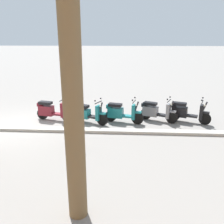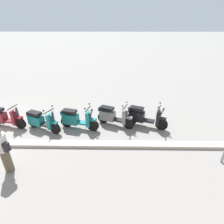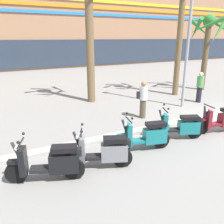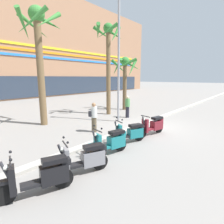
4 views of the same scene
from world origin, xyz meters
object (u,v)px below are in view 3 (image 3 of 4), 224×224
object	(u,v)px
palm_tree_mid_walkway	(89,2)
pedestrian_window_shopping	(143,99)
scooter_maroon_tail_end	(222,120)
palm_tree_far_corner	(182,4)
scooter_teal_mid_rear	(147,136)
scooter_teal_mid_centre	(181,126)
scooter_black_second_in_line	(52,163)
street_lamp	(192,5)
palm_tree_near_sign	(208,35)
scooter_grey_far_back	(104,152)
pedestrian_strolling_near_curb	(200,87)

from	to	relation	value
palm_tree_mid_walkway	pedestrian_window_shopping	xyz separation A→B (m)	(0.84, -3.46, -4.05)
scooter_maroon_tail_end	palm_tree_far_corner	world-z (taller)	palm_tree_far_corner
scooter_teal_mid_rear	scooter_teal_mid_centre	world-z (taller)	same
scooter_black_second_in_line	street_lamp	distance (m)	8.97
scooter_teal_mid_rear	scooter_teal_mid_centre	distance (m)	1.50
scooter_black_second_in_line	palm_tree_mid_walkway	bearing A→B (deg)	59.15
scooter_teal_mid_rear	scooter_black_second_in_line	bearing A→B (deg)	-175.21
palm_tree_near_sign	street_lamp	world-z (taller)	street_lamp
scooter_grey_far_back	scooter_teal_mid_rear	size ratio (longest dim) A/B	0.95
palm_tree_mid_walkway	scooter_grey_far_back	bearing A→B (deg)	-110.65
scooter_black_second_in_line	scooter_grey_far_back	bearing A→B (deg)	-2.87
scooter_teal_mid_rear	street_lamp	size ratio (longest dim) A/B	0.22
scooter_black_second_in_line	scooter_maroon_tail_end	bearing A→B (deg)	1.26
scooter_teal_mid_rear	palm_tree_far_corner	size ratio (longest dim) A/B	0.26
scooter_teal_mid_rear	palm_tree_far_corner	world-z (taller)	palm_tree_far_corner
scooter_maroon_tail_end	palm_tree_far_corner	size ratio (longest dim) A/B	0.26
palm_tree_far_corner	street_lamp	world-z (taller)	street_lamp
scooter_grey_far_back	palm_tree_mid_walkway	distance (m)	8.03
scooter_grey_far_back	pedestrian_window_shopping	world-z (taller)	pedestrian_window_shopping
scooter_maroon_tail_end	palm_tree_mid_walkway	size ratio (longest dim) A/B	0.26
pedestrian_window_shopping	street_lamp	xyz separation A→B (m)	(2.72, 0.46, 3.80)
scooter_grey_far_back	scooter_teal_mid_centre	size ratio (longest dim) A/B	1.00
street_lamp	scooter_teal_mid_centre	bearing A→B (deg)	-135.08
scooter_maroon_tail_end	palm_tree_far_corner	xyz separation A→B (m)	(2.53, 5.15, 4.50)
scooter_teal_mid_centre	street_lamp	world-z (taller)	street_lamp
scooter_teal_mid_centre	pedestrian_window_shopping	size ratio (longest dim) A/B	1.05
scooter_black_second_in_line	scooter_maroon_tail_end	world-z (taller)	scooter_black_second_in_line
scooter_black_second_in_line	scooter_teal_mid_centre	world-z (taller)	same
pedestrian_strolling_near_curb	palm_tree_mid_walkway	bearing A→B (deg)	150.17
scooter_grey_far_back	scooter_teal_mid_centre	world-z (taller)	same
scooter_maroon_tail_end	palm_tree_near_sign	bearing A→B (deg)	46.81
pedestrian_window_shopping	palm_tree_near_sign	bearing A→B (deg)	22.56
scooter_teal_mid_rear	pedestrian_window_shopping	distance (m)	3.01
pedestrian_strolling_near_curb	scooter_maroon_tail_end	bearing A→B (deg)	-126.83
pedestrian_strolling_near_curb	pedestrian_window_shopping	bearing A→B (deg)	-170.76
scooter_grey_far_back	palm_tree_mid_walkway	bearing A→B (deg)	69.35
scooter_teal_mid_rear	street_lamp	bearing A→B (deg)	34.38
scooter_maroon_tail_end	street_lamp	world-z (taller)	street_lamp
scooter_grey_far_back	scooter_maroon_tail_end	xyz separation A→B (m)	(4.79, 0.20, 0.01)
scooter_teal_mid_centre	street_lamp	bearing A→B (deg)	44.92
scooter_black_second_in_line	pedestrian_window_shopping	bearing A→B (deg)	31.21
pedestrian_window_shopping	palm_tree_mid_walkway	bearing A→B (deg)	103.60
scooter_black_second_in_line	pedestrian_window_shopping	distance (m)	5.33
scooter_maroon_tail_end	palm_tree_far_corner	bearing A→B (deg)	63.79
scooter_teal_mid_rear	pedestrian_window_shopping	size ratio (longest dim) A/B	1.11
pedestrian_strolling_near_curb	street_lamp	size ratio (longest dim) A/B	0.20
scooter_teal_mid_centre	scooter_teal_mid_rear	bearing A→B (deg)	-175.00
palm_tree_mid_walkway	scooter_maroon_tail_end	bearing A→B (deg)	-68.24
palm_tree_far_corner	scooter_teal_mid_rear	bearing A→B (deg)	-138.77
palm_tree_mid_walkway	pedestrian_strolling_near_curb	size ratio (longest dim) A/B	4.28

